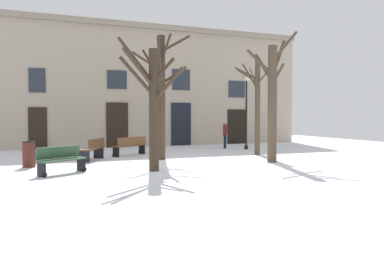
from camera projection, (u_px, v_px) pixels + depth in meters
The scene contains 12 objects.
ground_plane at pixel (209, 165), 13.69m from camera, with size 32.81×32.81×0.00m, color white.
building_facade at pixel (150, 84), 22.22m from camera, with size 20.51×0.60×7.49m.
tree_left_of_center at pixel (257, 102), 17.20m from camera, with size 1.29×2.90×4.59m.
tree_center at pixel (272, 96), 14.45m from camera, with size 2.16×1.34×5.32m.
tree_near_facade at pixel (153, 103), 12.04m from camera, with size 2.13×1.97×4.32m.
tree_foreground at pixel (162, 92), 15.22m from camera, with size 2.51×1.46×5.27m.
streetlamp at pixel (246, 103), 20.06m from camera, with size 0.30×0.30×4.22m.
litter_bin at pixel (29, 154), 13.02m from camera, with size 0.46×0.46×0.93m.
bench_facing_shops at pixel (93, 149), 15.02m from camera, with size 1.19×1.63×0.91m.
bench_far_corner at pixel (130, 145), 16.88m from camera, with size 1.74×1.39×0.87m.
bench_back_to_back_right at pixel (61, 160), 11.52m from camera, with size 1.55×1.24×0.88m.
person_crossing_plaza at pixel (225, 133), 20.63m from camera, with size 0.35×0.44×1.60m.
Camera 1 is at (-5.35, -12.56, 1.83)m, focal length 33.93 mm.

